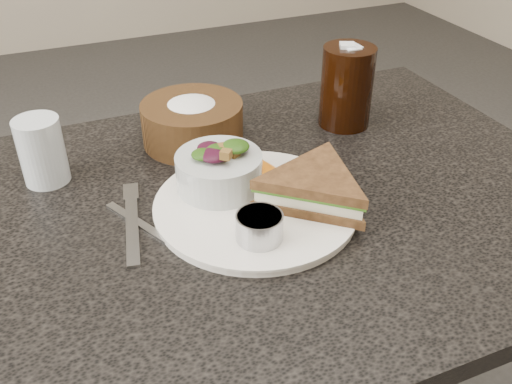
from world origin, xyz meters
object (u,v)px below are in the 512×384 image
Objects in this scene: dining_table at (256,371)px; sandwich at (314,188)px; bread_basket at (192,116)px; cola_glass at (347,84)px; dinner_plate at (256,206)px; salad_bowl at (219,166)px; dressing_ramekin at (259,227)px; water_glass at (42,151)px.

sandwich reaches higher than dining_table.
bread_basket is 0.27m from cola_glass.
dinner_plate is at bearing -161.53° from sandwich.
salad_bowl is 0.13m from dressing_ramekin.
salad_bowl is (-0.11, 0.09, 0.01)m from sandwich.
sandwich is 1.79× the size of water_glass.
dining_table is 0.53m from water_glass.
dining_table is at bearing -42.53° from salad_bowl.
water_glass is (-0.23, 0.27, 0.02)m from dressing_ramekin.
salad_bowl is at bearing 137.47° from dining_table.
bread_basket reaches higher than dining_table.
salad_bowl is at bearing -31.16° from water_glass.
bread_basket reaches higher than dinner_plate.
water_glass is at bearing 130.78° from dressing_ramekin.
dining_table is 16.54× the size of dressing_ramekin.
cola_glass is (0.25, 0.18, 0.07)m from dinner_plate.
water_glass is (-0.33, 0.23, 0.01)m from sandwich.
dining_table is 0.54m from cola_glass.
dressing_ramekin is at bearing -109.81° from dinner_plate.
cola_glass reaches higher than dining_table.
bread_basket is (0.01, 0.30, 0.02)m from dressing_ramekin.
water_glass reaches higher than dining_table.
salad_bowl is 0.31m from cola_glass.
salad_bowl is 0.74× the size of bread_basket.
bread_basket reaches higher than salad_bowl.
bread_basket is at bearing 97.78° from dining_table.
cola_glass is (0.24, 0.16, 0.45)m from dining_table.
dining_table is 5.51× the size of sandwich.
cola_glass is (0.17, 0.21, 0.04)m from sandwich.
sandwich is 0.28m from cola_glass.
water_glass is at bearing -173.38° from sandwich.
dinner_plate is at bearing -60.26° from salad_bowl.
dressing_ramekin is (-0.10, -0.04, -0.01)m from sandwich.
bread_basket is at bearing 7.05° from water_glass.
dressing_ramekin reaches higher than dining_table.
dining_table is 0.38m from dinner_plate.
cola_glass is at bearing -1.20° from water_glass.
sandwich is (0.07, -0.05, 0.41)m from dining_table.
dinner_plate is 0.32m from cola_glass.
dining_table is 9.88× the size of water_glass.
dinner_plate is 2.28× the size of salad_bowl.
cola_glass is (0.27, -0.04, 0.03)m from bread_basket.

